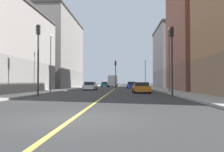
{
  "coord_description": "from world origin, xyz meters",
  "views": [
    {
      "loc": [
        1.83,
        -8.64,
        1.32
      ],
      "look_at": [
        -0.15,
        31.36,
        2.31
      ],
      "focal_mm": 39.14,
      "sensor_mm": 36.0,
      "label": 1
    }
  ],
  "objects_px": {
    "building_left_far": "(183,58)",
    "street_lamp_left_far": "(145,70)",
    "traffic_light_median_far": "(116,70)",
    "car_orange": "(141,88)",
    "street_lamp_left_near": "(169,53)",
    "building_left_mid": "(212,19)",
    "street_lamp_right_near": "(51,57)",
    "traffic_light_left_near": "(172,52)",
    "box_truck": "(113,81)",
    "building_right_midblock": "(49,52)",
    "car_white": "(90,86)",
    "car_blue": "(132,85)",
    "car_teal": "(105,84)",
    "traffic_light_right_near": "(38,50)",
    "car_green": "(115,84)"
  },
  "relations": [
    {
      "from": "traffic_light_left_near",
      "to": "car_white",
      "type": "distance_m",
      "value": 20.19
    },
    {
      "from": "traffic_light_left_near",
      "to": "box_truck",
      "type": "bearing_deg",
      "value": 100.06
    },
    {
      "from": "building_left_mid",
      "to": "box_truck",
      "type": "distance_m",
      "value": 31.95
    },
    {
      "from": "street_lamp_left_near",
      "to": "car_teal",
      "type": "bearing_deg",
      "value": 105.83
    },
    {
      "from": "building_right_midblock",
      "to": "traffic_light_median_far",
      "type": "relative_size",
      "value": 4.29
    },
    {
      "from": "traffic_light_left_near",
      "to": "box_truck",
      "type": "height_order",
      "value": "traffic_light_left_near"
    },
    {
      "from": "building_left_mid",
      "to": "traffic_light_median_far",
      "type": "distance_m",
      "value": 20.02
    },
    {
      "from": "street_lamp_left_far",
      "to": "street_lamp_left_near",
      "type": "bearing_deg",
      "value": -90.0
    },
    {
      "from": "traffic_light_left_near",
      "to": "traffic_light_median_far",
      "type": "xyz_separation_m",
      "value": [
        -6.05,
        26.13,
        -0.45
      ]
    },
    {
      "from": "building_left_mid",
      "to": "car_orange",
      "type": "bearing_deg",
      "value": -143.89
    },
    {
      "from": "street_lamp_left_near",
      "to": "street_lamp_right_near",
      "type": "relative_size",
      "value": 1.09
    },
    {
      "from": "building_right_midblock",
      "to": "car_green",
      "type": "height_order",
      "value": "building_right_midblock"
    },
    {
      "from": "building_right_midblock",
      "to": "building_left_far",
      "type": "bearing_deg",
      "value": 3.79
    },
    {
      "from": "building_left_far",
      "to": "car_blue",
      "type": "bearing_deg",
      "value": -159.92
    },
    {
      "from": "car_white",
      "to": "box_truck",
      "type": "height_order",
      "value": "box_truck"
    },
    {
      "from": "car_teal",
      "to": "street_lamp_left_far",
      "type": "bearing_deg",
      "value": -24.85
    },
    {
      "from": "traffic_light_median_far",
      "to": "car_orange",
      "type": "bearing_deg",
      "value": -78.99
    },
    {
      "from": "street_lamp_right_near",
      "to": "car_blue",
      "type": "relative_size",
      "value": 1.68
    },
    {
      "from": "traffic_light_right_near",
      "to": "car_white",
      "type": "xyz_separation_m",
      "value": [
        2.51,
        17.26,
        -3.62
      ]
    },
    {
      "from": "street_lamp_left_near",
      "to": "traffic_light_median_far",
      "type": "bearing_deg",
      "value": 110.13
    },
    {
      "from": "traffic_light_right_near",
      "to": "car_green",
      "type": "distance_m",
      "value": 55.57
    },
    {
      "from": "car_teal",
      "to": "car_green",
      "type": "bearing_deg",
      "value": 77.52
    },
    {
      "from": "building_left_mid",
      "to": "traffic_light_right_near",
      "type": "relative_size",
      "value": 3.27
    },
    {
      "from": "traffic_light_median_far",
      "to": "car_white",
      "type": "distance_m",
      "value": 10.11
    },
    {
      "from": "building_left_far",
      "to": "traffic_light_median_far",
      "type": "height_order",
      "value": "building_left_far"
    },
    {
      "from": "building_left_mid",
      "to": "building_left_far",
      "type": "xyz_separation_m",
      "value": [
        0.0,
        19.0,
        -4.0
      ]
    },
    {
      "from": "building_left_mid",
      "to": "car_blue",
      "type": "relative_size",
      "value": 5.19
    },
    {
      "from": "building_left_mid",
      "to": "street_lamp_right_near",
      "type": "height_order",
      "value": "building_left_mid"
    },
    {
      "from": "traffic_light_left_near",
      "to": "street_lamp_left_near",
      "type": "height_order",
      "value": "street_lamp_left_near"
    },
    {
      "from": "car_blue",
      "to": "box_truck",
      "type": "bearing_deg",
      "value": 112.24
    },
    {
      "from": "building_right_midblock",
      "to": "street_lamp_left_far",
      "type": "relative_size",
      "value": 3.5
    },
    {
      "from": "building_left_mid",
      "to": "street_lamp_left_far",
      "type": "xyz_separation_m",
      "value": [
        -8.17,
        24.29,
        -6.64
      ]
    },
    {
      "from": "building_left_far",
      "to": "street_lamp_left_far",
      "type": "relative_size",
      "value": 2.5
    },
    {
      "from": "traffic_light_right_near",
      "to": "box_truck",
      "type": "distance_m",
      "value": 41.52
    },
    {
      "from": "building_left_mid",
      "to": "street_lamp_right_near",
      "type": "xyz_separation_m",
      "value": [
        -22.58,
        -8.23,
        -6.5
      ]
    },
    {
      "from": "traffic_light_median_far",
      "to": "car_teal",
      "type": "distance_m",
      "value": 19.12
    },
    {
      "from": "traffic_light_left_near",
      "to": "car_orange",
      "type": "bearing_deg",
      "value": 108.4
    },
    {
      "from": "car_orange",
      "to": "car_teal",
      "type": "bearing_deg",
      "value": 101.08
    },
    {
      "from": "building_right_midblock",
      "to": "traffic_light_left_near",
      "type": "distance_m",
      "value": 39.09
    },
    {
      "from": "traffic_light_left_near",
      "to": "traffic_light_right_near",
      "type": "relative_size",
      "value": 0.95
    },
    {
      "from": "car_white",
      "to": "building_right_midblock",
      "type": "bearing_deg",
      "value": 127.69
    },
    {
      "from": "street_lamp_right_near",
      "to": "car_white",
      "type": "height_order",
      "value": "street_lamp_right_near"
    },
    {
      "from": "traffic_light_median_far",
      "to": "box_truck",
      "type": "bearing_deg",
      "value": 94.75
    },
    {
      "from": "street_lamp_right_near",
      "to": "box_truck",
      "type": "xyz_separation_m",
      "value": [
        6.1,
        33.95,
        -2.87
      ]
    },
    {
      "from": "box_truck",
      "to": "building_left_mid",
      "type": "bearing_deg",
      "value": -57.34
    },
    {
      "from": "building_left_mid",
      "to": "car_blue",
      "type": "height_order",
      "value": "building_left_mid"
    },
    {
      "from": "car_teal",
      "to": "traffic_light_median_far",
      "type": "bearing_deg",
      "value": -78.85
    },
    {
      "from": "street_lamp_left_far",
      "to": "traffic_light_left_near",
      "type": "bearing_deg",
      "value": -91.47
    },
    {
      "from": "car_green",
      "to": "traffic_light_left_near",
      "type": "bearing_deg",
      "value": -82.4
    },
    {
      "from": "car_green",
      "to": "traffic_light_right_near",
      "type": "bearing_deg",
      "value": -95.22
    }
  ]
}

